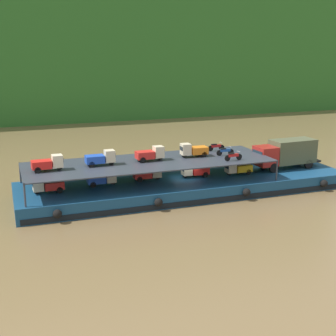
% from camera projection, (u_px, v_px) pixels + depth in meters
% --- Properties ---
extents(ground_plane, '(400.00, 400.00, 0.00)m').
position_uv_depth(ground_plane, '(186.00, 192.00, 47.35)').
color(ground_plane, brown).
extents(hillside_far_bank, '(117.40, 36.50, 41.95)m').
position_uv_depth(hillside_far_bank, '(75.00, 1.00, 100.53)').
color(hillside_far_bank, '#286023').
rests_on(hillside_far_bank, ground).
extents(cargo_barge, '(33.04, 9.04, 1.50)m').
position_uv_depth(cargo_barge, '(186.00, 185.00, 47.14)').
color(cargo_barge, navy).
rests_on(cargo_barge, ground).
extents(covered_lorry, '(7.93, 2.57, 3.10)m').
position_uv_depth(covered_lorry, '(286.00, 153.00, 50.31)').
color(covered_lorry, maroon).
rests_on(covered_lorry, cargo_barge).
extents(cargo_rack, '(23.84, 7.64, 2.00)m').
position_uv_depth(cargo_rack, '(150.00, 162.00, 45.25)').
color(cargo_rack, '#2D333D').
rests_on(cargo_rack, cargo_barge).
extents(mini_truck_lower_stern, '(2.78, 1.28, 1.38)m').
position_uv_depth(mini_truck_lower_stern, '(48.00, 185.00, 42.12)').
color(mini_truck_lower_stern, red).
rests_on(mini_truck_lower_stern, cargo_barge).
extents(mini_truck_lower_aft, '(2.77, 1.25, 1.38)m').
position_uv_depth(mini_truck_lower_aft, '(102.00, 178.00, 44.35)').
color(mini_truck_lower_aft, '#1E47B7').
rests_on(mini_truck_lower_aft, cargo_barge).
extents(mini_truck_lower_mid, '(2.79, 1.29, 1.38)m').
position_uv_depth(mini_truck_lower_mid, '(148.00, 173.00, 46.10)').
color(mini_truck_lower_mid, red).
rests_on(mini_truck_lower_mid, cargo_barge).
extents(mini_truck_lower_fore, '(2.77, 1.25, 1.38)m').
position_uv_depth(mini_truck_lower_fore, '(195.00, 170.00, 47.25)').
color(mini_truck_lower_fore, red).
rests_on(mini_truck_lower_fore, cargo_barge).
extents(mini_truck_lower_bow, '(2.76, 1.24, 1.38)m').
position_uv_depth(mini_truck_lower_bow, '(238.00, 168.00, 48.19)').
color(mini_truck_lower_bow, gold).
rests_on(mini_truck_lower_bow, cargo_barge).
extents(mini_truck_upper_stern, '(2.78, 1.27, 1.38)m').
position_uv_depth(mini_truck_upper_stern, '(48.00, 163.00, 41.72)').
color(mini_truck_upper_stern, red).
rests_on(mini_truck_upper_stern, cargo_rack).
extents(mini_truck_upper_mid, '(2.75, 1.22, 1.38)m').
position_uv_depth(mini_truck_upper_mid, '(101.00, 158.00, 43.66)').
color(mini_truck_upper_mid, '#1E47B7').
rests_on(mini_truck_upper_mid, cargo_rack).
extents(mini_truck_upper_fore, '(2.78, 1.27, 1.38)m').
position_uv_depth(mini_truck_upper_fore, '(150.00, 154.00, 45.40)').
color(mini_truck_upper_fore, red).
rests_on(mini_truck_upper_fore, cargo_rack).
extents(mini_truck_upper_bow, '(2.76, 1.23, 1.38)m').
position_uv_depth(mini_truck_upper_bow, '(193.00, 150.00, 47.08)').
color(mini_truck_upper_bow, orange).
rests_on(mini_truck_upper_bow, cargo_rack).
extents(motorcycle_upper_port, '(1.90, 0.55, 0.87)m').
position_uv_depth(motorcycle_upper_port, '(233.00, 156.00, 45.58)').
color(motorcycle_upper_port, black).
rests_on(motorcycle_upper_port, cargo_rack).
extents(motorcycle_upper_centre, '(1.90, 0.55, 0.87)m').
position_uv_depth(motorcycle_upper_centre, '(225.00, 151.00, 47.75)').
color(motorcycle_upper_centre, black).
rests_on(motorcycle_upper_centre, cargo_rack).
extents(motorcycle_upper_stbd, '(1.90, 0.55, 0.87)m').
position_uv_depth(motorcycle_upper_stbd, '(216.00, 147.00, 49.86)').
color(motorcycle_upper_stbd, black).
rests_on(motorcycle_upper_stbd, cargo_rack).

